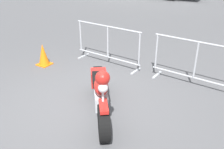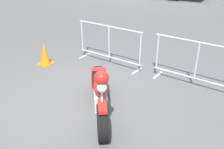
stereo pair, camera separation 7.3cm
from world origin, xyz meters
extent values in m
plane|color=#4C4C4F|center=(0.00, 0.00, 0.00)|extent=(120.00, 120.00, 0.00)
cylinder|color=black|center=(0.95, -0.67, 0.31)|extent=(0.52, 0.59, 0.61)
cylinder|color=black|center=(0.02, 0.50, 0.31)|extent=(0.52, 0.59, 0.61)
cube|color=silver|center=(0.49, -0.09, 0.40)|extent=(0.68, 0.77, 0.27)
ellipsoid|color=#B21E19|center=(0.60, -0.22, 0.67)|extent=(0.53, 0.58, 0.25)
cube|color=black|center=(0.38, 0.05, 0.63)|extent=(0.52, 0.56, 0.12)
cube|color=#B21E19|center=(0.18, 0.30, 0.50)|extent=(0.46, 0.46, 0.31)
cube|color=#B21E19|center=(0.95, -0.67, 0.63)|extent=(0.34, 0.38, 0.06)
cylinder|color=silver|center=(0.89, -0.59, 0.76)|extent=(0.05, 0.05, 0.43)
sphere|color=silver|center=(0.92, -0.63, 0.93)|extent=(0.15, 0.15, 0.15)
sphere|color=#B21E19|center=(0.89, -0.59, 1.08)|extent=(0.23, 0.23, 0.23)
cylinder|color=#9EA0A5|center=(-0.68, 1.95, 1.05)|extent=(2.02, 0.14, 0.04)
cylinder|color=#9EA0A5|center=(-0.68, 1.95, 0.20)|extent=(2.02, 0.14, 0.04)
cylinder|color=#9EA0A5|center=(-1.64, 1.99, 0.62)|extent=(0.05, 0.05, 0.85)
cylinder|color=#9EA0A5|center=(-0.68, 1.95, 0.62)|extent=(0.05, 0.05, 0.85)
cylinder|color=#9EA0A5|center=(0.28, 1.90, 0.62)|extent=(0.05, 0.05, 0.85)
cube|color=#9EA0A5|center=(-1.57, 1.99, 0.01)|extent=(0.08, 0.44, 0.03)
cube|color=#9EA0A5|center=(0.21, 1.90, 0.01)|extent=(0.08, 0.44, 0.03)
cylinder|color=#9EA0A5|center=(1.65, 1.95, 1.05)|extent=(2.02, 0.14, 0.04)
cylinder|color=#9EA0A5|center=(1.65, 1.95, 0.20)|extent=(2.02, 0.14, 0.04)
cylinder|color=#9EA0A5|center=(0.69, 1.99, 0.62)|extent=(0.05, 0.05, 0.85)
cylinder|color=#9EA0A5|center=(1.65, 1.95, 0.62)|extent=(0.05, 0.05, 0.85)
cube|color=#9EA0A5|center=(0.76, 1.99, 0.01)|extent=(0.08, 0.44, 0.03)
cube|color=orange|center=(-2.11, 0.96, 0.01)|extent=(0.34, 0.34, 0.03)
cone|color=orange|center=(-2.11, 0.96, 0.31)|extent=(0.28, 0.28, 0.56)
camera|label=1|loc=(2.80, -3.34, 2.78)|focal=40.00mm
camera|label=2|loc=(2.86, -3.30, 2.78)|focal=40.00mm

